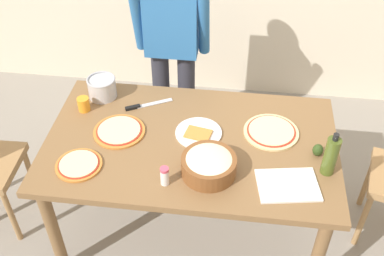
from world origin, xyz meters
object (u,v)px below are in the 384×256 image
Objects in this scene: avocado at (318,150)px; dining_table at (191,153)px; plate_with_slice at (199,133)px; pizza_raw_on_board at (271,132)px; cup_orange at (84,104)px; cutting_board_white at (288,185)px; chef_knife at (143,105)px; steel_pot at (102,87)px; pizza_cooked_on_tray at (79,165)px; popcorn_bowl at (209,164)px; person_cook at (172,40)px; pizza_second_cooked at (119,131)px; salt_shaker at (165,176)px; olive_oil_bottle at (331,156)px.

dining_table is at bearing 177.84° from avocado.
dining_table is at bearing -120.49° from plate_with_slice.
pizza_raw_on_board is 3.62× the size of cup_orange.
avocado is (0.16, 0.24, 0.03)m from cutting_board_white.
dining_table is 0.43m from chef_knife.
cutting_board_white is (1.18, -0.46, -0.04)m from cup_orange.
pizza_raw_on_board is 1.78× the size of steel_pot.
pizza_raw_on_board is at bearing 21.24° from pizza_cooked_on_tray.
steel_pot is (-0.71, 0.56, 0.00)m from popcorn_bowl.
person_cook is 0.57m from steel_pot.
popcorn_bowl is at bearing -25.18° from pizza_second_cooked.
pizza_raw_on_board is 0.69m from salt_shaker.
pizza_second_cooked is 0.44m from plate_with_slice.
person_cook reaches higher than olive_oil_bottle.
pizza_raw_on_board is 0.47m from popcorn_bowl.
pizza_second_cooked is at bearing -109.19° from chef_knife.
cup_orange is 1.36m from avocado.
dining_table is at bearing 117.80° from popcorn_bowl.
avocado is (0.68, -0.03, 0.13)m from dining_table.
plate_with_slice is 0.41m from chef_knife.
popcorn_bowl is (0.12, -0.23, 0.15)m from dining_table.
pizza_raw_on_board and pizza_cooked_on_tray have the same top height.
salt_shaker is at bearing -42.06° from cup_orange.
plate_with_slice is 1.02× the size of olive_oil_bottle.
salt_shaker is at bearing -154.55° from popcorn_bowl.
salt_shaker reaches higher than cutting_board_white.
steel_pot is 1.31m from avocado.
pizza_cooked_on_tray is at bearing -116.90° from pizza_second_cooked.
pizza_second_cooked is 0.26m from chef_knife.
plate_with_slice is 2.45× the size of salt_shaker.
pizza_second_cooked is 4.14× the size of avocado.
plate_with_slice reaches higher than pizza_raw_on_board.
pizza_raw_on_board is 1.27× the size of pizza_cooked_on_tray.
popcorn_bowl is 1.09× the size of olive_oil_bottle.
olive_oil_bottle is 0.95× the size of chef_knife.
pizza_second_cooked is (0.14, 0.28, -0.00)m from pizza_cooked_on_tray.
pizza_raw_on_board is at bearing 15.55° from dining_table.
dining_table is at bearing -2.95° from pizza_second_cooked.
person_cook is at bearing 106.17° from dining_table.
popcorn_bowl is 0.40m from cutting_board_white.
cutting_board_white is at bearing -5.91° from popcorn_bowl.
dining_table is at bearing -29.83° from steel_pot.
cutting_board_white is (0.61, 0.06, -0.05)m from salt_shaker.
popcorn_bowl is at bearing -62.20° from dining_table.
olive_oil_bottle is at bearing -13.64° from cup_orange.
pizza_cooked_on_tray is 0.81× the size of cutting_board_white.
pizza_raw_on_board is 4.40× the size of avocado.
avocado is at bearing 19.82° from popcorn_bowl.
cup_orange is at bearing -127.89° from person_cook.
steel_pot reaches higher than avocado.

